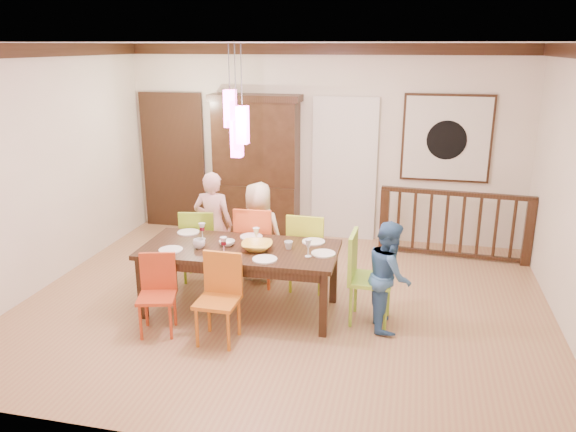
% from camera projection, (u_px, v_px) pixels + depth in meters
% --- Properties ---
extents(floor, '(6.00, 6.00, 0.00)m').
position_uv_depth(floor, '(284.00, 303.00, 6.54)').
color(floor, '#A67250').
rests_on(floor, ground).
extents(ceiling, '(6.00, 6.00, 0.00)m').
position_uv_depth(ceiling, '(284.00, 43.00, 5.69)').
color(ceiling, white).
rests_on(ceiling, wall_back).
extents(wall_back, '(6.00, 0.00, 6.00)m').
position_uv_depth(wall_back, '(322.00, 144.00, 8.44)').
color(wall_back, beige).
rests_on(wall_back, floor).
extents(wall_left, '(0.00, 5.00, 5.00)m').
position_uv_depth(wall_left, '(42.00, 169.00, 6.75)').
color(wall_left, beige).
rests_on(wall_left, floor).
extents(crown_molding, '(6.00, 5.00, 0.16)m').
position_uv_depth(crown_molding, '(284.00, 51.00, 5.71)').
color(crown_molding, black).
rests_on(crown_molding, wall_back).
extents(panel_door, '(1.04, 0.07, 2.24)m').
position_uv_depth(panel_door, '(174.00, 163.00, 9.03)').
color(panel_door, black).
rests_on(panel_door, wall_back).
extents(white_doorway, '(0.97, 0.05, 2.22)m').
position_uv_depth(white_doorway, '(344.00, 171.00, 8.45)').
color(white_doorway, silver).
rests_on(white_doorway, wall_back).
extents(painting, '(1.25, 0.06, 1.25)m').
position_uv_depth(painting, '(447.00, 138.00, 7.98)').
color(painting, black).
rests_on(painting, wall_back).
extents(pendant_cluster, '(0.27, 0.21, 1.14)m').
position_uv_depth(pendant_cluster, '(236.00, 123.00, 5.76)').
color(pendant_cluster, '#FF4CBF').
rests_on(pendant_cluster, ceiling).
extents(dining_table, '(2.17, 1.02, 0.75)m').
position_uv_depth(dining_table, '(240.00, 254.00, 6.18)').
color(dining_table, black).
rests_on(dining_table, floor).
extents(chair_far_left, '(0.50, 0.50, 0.94)m').
position_uv_depth(chair_far_left, '(200.00, 239.00, 7.06)').
color(chair_far_left, '#85AF21').
rests_on(chair_far_left, floor).
extents(chair_far_mid, '(0.48, 0.48, 1.02)m').
position_uv_depth(chair_far_mid, '(257.00, 239.00, 6.92)').
color(chair_far_mid, '#F65D28').
rests_on(chair_far_mid, floor).
extents(chair_far_right, '(0.46, 0.46, 0.98)m').
position_uv_depth(chair_far_right, '(308.00, 245.00, 6.77)').
color(chair_far_right, '#BAD128').
rests_on(chair_far_right, floor).
extents(chair_near_left, '(0.46, 0.46, 0.83)m').
position_uv_depth(chair_near_left, '(156.00, 291.00, 5.73)').
color(chair_near_left, '#BC3D1A').
rests_on(chair_near_left, floor).
extents(chair_near_mid, '(0.41, 0.41, 0.90)m').
position_uv_depth(chair_near_mid, '(217.00, 294.00, 5.55)').
color(chair_near_mid, '#C5681B').
rests_on(chair_near_mid, floor).
extents(chair_end_right, '(0.46, 0.46, 0.99)m').
position_uv_depth(chair_end_right, '(371.00, 272.00, 5.95)').
color(chair_end_right, '#9CD23A').
rests_on(chair_end_right, floor).
extents(china_hutch, '(1.38, 0.46, 2.18)m').
position_uv_depth(china_hutch, '(256.00, 167.00, 8.57)').
color(china_hutch, black).
rests_on(china_hutch, floor).
extents(balustrade, '(2.06, 0.23, 0.96)m').
position_uv_depth(balustrade, '(454.00, 223.00, 7.79)').
color(balustrade, black).
rests_on(balustrade, floor).
extents(person_far_left, '(0.52, 0.35, 1.37)m').
position_uv_depth(person_far_left, '(213.00, 225.00, 7.13)').
color(person_far_left, '#FFC3C2').
rests_on(person_far_left, floor).
extents(person_far_mid, '(0.66, 0.47, 1.27)m').
position_uv_depth(person_far_mid, '(258.00, 232.00, 7.02)').
color(person_far_mid, beige).
rests_on(person_far_mid, floor).
extents(person_end_right, '(0.53, 0.63, 1.17)m').
position_uv_depth(person_end_right, '(389.00, 275.00, 5.83)').
color(person_end_right, '#38669F').
rests_on(person_end_right, floor).
extents(serving_bowl, '(0.39, 0.39, 0.08)m').
position_uv_depth(serving_bowl, '(257.00, 246.00, 6.08)').
color(serving_bowl, gold).
rests_on(serving_bowl, dining_table).
extents(small_bowl, '(0.18, 0.18, 0.06)m').
position_uv_depth(small_bowl, '(227.00, 243.00, 6.21)').
color(small_bowl, white).
rests_on(small_bowl, dining_table).
extents(cup_left, '(0.14, 0.14, 0.10)m').
position_uv_depth(cup_left, '(199.00, 244.00, 6.12)').
color(cup_left, silver).
rests_on(cup_left, dining_table).
extents(cup_right, '(0.12, 0.12, 0.09)m').
position_uv_depth(cup_right, '(289.00, 245.00, 6.10)').
color(cup_right, silver).
rests_on(cup_right, dining_table).
extents(plate_far_left, '(0.26, 0.26, 0.01)m').
position_uv_depth(plate_far_left, '(188.00, 232.00, 6.63)').
color(plate_far_left, white).
rests_on(plate_far_left, dining_table).
extents(plate_far_mid, '(0.26, 0.26, 0.01)m').
position_uv_depth(plate_far_mid, '(251.00, 237.00, 6.48)').
color(plate_far_mid, white).
rests_on(plate_far_mid, dining_table).
extents(plate_far_right, '(0.26, 0.26, 0.01)m').
position_uv_depth(plate_far_right, '(314.00, 242.00, 6.31)').
color(plate_far_right, white).
rests_on(plate_far_right, dining_table).
extents(plate_near_left, '(0.26, 0.26, 0.01)m').
position_uv_depth(plate_near_left, '(171.00, 250.00, 6.06)').
color(plate_near_left, white).
rests_on(plate_near_left, dining_table).
extents(plate_near_mid, '(0.26, 0.26, 0.01)m').
position_uv_depth(plate_near_mid, '(265.00, 259.00, 5.80)').
color(plate_near_mid, white).
rests_on(plate_near_mid, dining_table).
extents(plate_end_right, '(0.26, 0.26, 0.01)m').
position_uv_depth(plate_end_right, '(323.00, 253.00, 5.96)').
color(plate_end_right, white).
rests_on(plate_end_right, dining_table).
extents(wine_glass_a, '(0.08, 0.08, 0.19)m').
position_uv_depth(wine_glass_a, '(202.00, 231.00, 6.39)').
color(wine_glass_a, '#590C19').
rests_on(wine_glass_a, dining_table).
extents(wine_glass_b, '(0.08, 0.08, 0.19)m').
position_uv_depth(wine_glass_b, '(256.00, 236.00, 6.23)').
color(wine_glass_b, silver).
rests_on(wine_glass_b, dining_table).
extents(wine_glass_c, '(0.08, 0.08, 0.19)m').
position_uv_depth(wine_glass_c, '(224.00, 246.00, 5.93)').
color(wine_glass_c, '#590C19').
rests_on(wine_glass_c, dining_table).
extents(wine_glass_d, '(0.08, 0.08, 0.19)m').
position_uv_depth(wine_glass_d, '(308.00, 248.00, 5.86)').
color(wine_glass_d, silver).
rests_on(wine_glass_d, dining_table).
extents(napkin, '(0.18, 0.14, 0.01)m').
position_uv_depth(napkin, '(220.00, 257.00, 5.86)').
color(napkin, '#D83359').
rests_on(napkin, dining_table).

